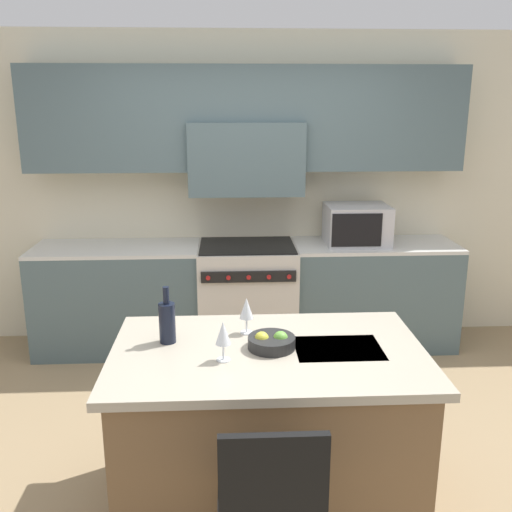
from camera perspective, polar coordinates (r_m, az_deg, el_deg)
ground_plane at (r=3.78m, az=0.08°, el=-18.83°), size 10.00×10.00×0.00m
back_cabinetry at (r=5.01m, az=-1.05°, el=9.31°), size 10.00×0.46×2.70m
back_counter at (r=5.01m, az=-0.89°, el=-4.03°), size 3.63×0.62×0.93m
range_stove at (r=4.99m, az=-0.88°, el=-4.08°), size 0.83×0.70×0.93m
microwave at (r=4.96m, az=10.04°, el=3.11°), size 0.53×0.44×0.34m
kitchen_island at (r=3.14m, az=1.19°, el=-16.80°), size 1.59×0.99×0.90m
wine_bottle at (r=3.00m, az=-8.88°, el=-6.48°), size 0.09×0.09×0.30m
wine_glass_near at (r=2.76m, az=-3.32°, el=-7.81°), size 0.08×0.08×0.20m
wine_glass_far at (r=3.07m, az=-0.96°, el=-5.34°), size 0.08×0.08×0.20m
fruit_bowl at (r=2.93m, az=1.57°, el=-8.56°), size 0.24×0.24×0.09m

